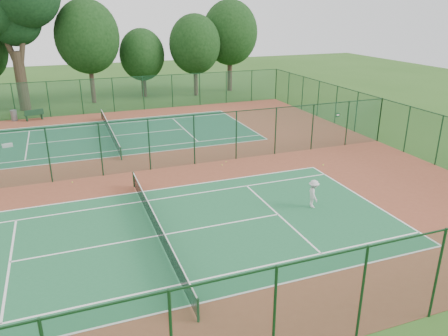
{
  "coord_description": "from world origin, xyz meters",
  "views": [
    {
      "loc": [
        -3.51,
        -27.2,
        10.28
      ],
      "look_at": [
        4.71,
        -5.46,
        1.6
      ],
      "focal_mm": 35.0,
      "sensor_mm": 36.0,
      "label": 1
    }
  ],
  "objects_px": {
    "kit_bag": "(7,145)",
    "bench": "(34,115)",
    "trash_bin": "(14,115)",
    "big_tree": "(10,3)",
    "player_near": "(313,194)"
  },
  "relations": [
    {
      "from": "trash_bin",
      "to": "big_tree",
      "type": "height_order",
      "value": "big_tree"
    },
    {
      "from": "bench",
      "to": "kit_bag",
      "type": "height_order",
      "value": "bench"
    },
    {
      "from": "bench",
      "to": "kit_bag",
      "type": "relative_size",
      "value": 2.4
    },
    {
      "from": "bench",
      "to": "big_tree",
      "type": "bearing_deg",
      "value": 83.64
    },
    {
      "from": "player_near",
      "to": "trash_bin",
      "type": "height_order",
      "value": "player_near"
    },
    {
      "from": "trash_bin",
      "to": "player_near",
      "type": "bearing_deg",
      "value": -58.18
    },
    {
      "from": "kit_bag",
      "to": "big_tree",
      "type": "distance_m",
      "value": 17.19
    },
    {
      "from": "kit_bag",
      "to": "bench",
      "type": "bearing_deg",
      "value": 64.68
    },
    {
      "from": "bench",
      "to": "big_tree",
      "type": "distance_m",
      "value": 11.31
    },
    {
      "from": "big_tree",
      "to": "bench",
      "type": "bearing_deg",
      "value": -80.6
    },
    {
      "from": "bench",
      "to": "kit_bag",
      "type": "bearing_deg",
      "value": -117.56
    },
    {
      "from": "big_tree",
      "to": "player_near",
      "type": "bearing_deg",
      "value": -63.63
    },
    {
      "from": "kit_bag",
      "to": "big_tree",
      "type": "relative_size",
      "value": 0.05
    },
    {
      "from": "trash_bin",
      "to": "bench",
      "type": "relative_size",
      "value": 0.57
    },
    {
      "from": "player_near",
      "to": "kit_bag",
      "type": "distance_m",
      "value": 24.04
    }
  ]
}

